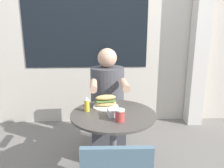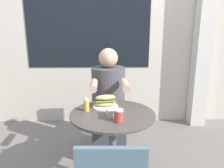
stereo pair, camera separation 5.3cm
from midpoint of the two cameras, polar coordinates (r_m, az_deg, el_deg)
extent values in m
cube|color=beige|center=(3.22, -0.01, 14.27)|extent=(8.00, 0.08, 2.80)
cube|color=black|center=(3.18, -5.78, 15.67)|extent=(1.75, 0.01, 1.26)
cube|color=beige|center=(3.35, 23.07, 9.72)|extent=(0.21, 0.21, 2.40)
cylinder|color=#47423D|center=(1.85, 0.96, -7.92)|extent=(0.72, 0.72, 0.02)
cylinder|color=#515156|center=(2.01, 0.92, -17.15)|extent=(0.06, 0.06, 0.68)
cube|color=slate|center=(2.70, -0.38, -6.59)|extent=(0.39, 0.39, 0.02)
cube|color=slate|center=(2.80, -0.52, -1.10)|extent=(0.35, 0.04, 0.42)
cylinder|color=slate|center=(2.65, 3.40, -12.35)|extent=(0.03, 0.03, 0.43)
cylinder|color=slate|center=(2.64, -3.91, -12.48)|extent=(0.03, 0.03, 0.43)
cylinder|color=slate|center=(2.95, 2.75, -9.46)|extent=(0.03, 0.03, 0.43)
cylinder|color=slate|center=(2.94, -3.76, -9.57)|extent=(0.03, 0.03, 0.43)
cube|color=#424247|center=(2.53, -0.24, -13.50)|extent=(0.36, 0.46, 0.45)
cylinder|color=#424247|center=(2.40, -0.32, -2.13)|extent=(0.36, 0.36, 0.55)
sphere|color=tan|center=(2.32, -0.33, 6.83)|extent=(0.21, 0.21, 0.21)
cylinder|color=tan|center=(2.05, 4.09, -0.28)|extent=(0.07, 0.29, 0.07)
cylinder|color=tan|center=(2.04, -4.08, -0.37)|extent=(0.07, 0.29, 0.07)
cylinder|color=white|center=(1.99, -0.92, -5.87)|extent=(0.23, 0.23, 0.01)
ellipsoid|color=tan|center=(1.98, -0.92, -5.13)|extent=(0.20, 0.11, 0.05)
cube|color=olive|center=(1.97, -0.93, -4.33)|extent=(0.19, 0.11, 0.01)
ellipsoid|color=tan|center=(1.96, -0.93, -3.52)|extent=(0.20, 0.11, 0.05)
cylinder|color=#B73D38|center=(1.68, 2.61, -8.36)|extent=(0.07, 0.07, 0.09)
cylinder|color=white|center=(1.66, 2.63, -6.82)|extent=(0.08, 0.08, 0.01)
cube|color=silver|center=(1.78, 0.89, -7.45)|extent=(0.11, 0.11, 0.06)
cylinder|color=gold|center=(1.89, -5.88, -5.57)|extent=(0.04, 0.04, 0.10)
cone|color=white|center=(1.87, -5.93, -3.72)|extent=(0.04, 0.04, 0.03)
camera|label=1|loc=(0.03, -89.23, 0.20)|focal=35.00mm
camera|label=2|loc=(0.03, 90.77, -0.20)|focal=35.00mm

